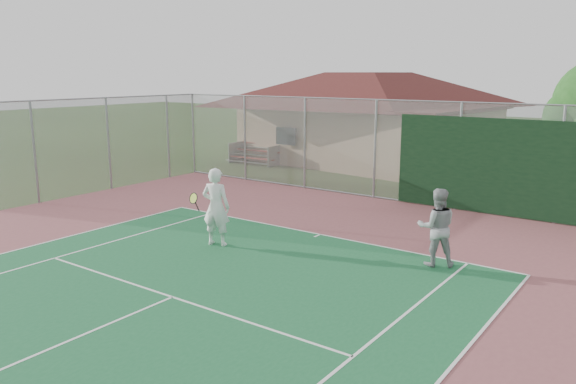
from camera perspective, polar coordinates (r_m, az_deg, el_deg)
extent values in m
cylinder|color=gray|center=(25.46, -9.59, 5.84)|extent=(0.08, 0.08, 3.50)
cylinder|color=gray|center=(23.43, -4.39, 5.45)|extent=(0.08, 0.08, 3.50)
cylinder|color=gray|center=(21.62, 1.72, 4.94)|extent=(0.08, 0.08, 3.50)
cylinder|color=gray|center=(20.11, 8.83, 4.27)|extent=(0.08, 0.08, 3.50)
cylinder|color=gray|center=(18.96, 16.94, 3.43)|extent=(0.08, 0.08, 3.50)
cylinder|color=gray|center=(18.22, 25.87, 2.42)|extent=(0.08, 0.08, 3.50)
cylinder|color=gray|center=(19.52, 11.64, 9.10)|extent=(20.00, 0.05, 0.05)
cylinder|color=gray|center=(19.98, 11.23, -0.82)|extent=(20.00, 0.05, 0.05)
cube|color=#999EA0|center=(19.68, 11.43, 4.01)|extent=(20.00, 0.02, 3.50)
cube|color=black|center=(18.21, 25.79, 1.78)|extent=(10.00, 0.04, 3.00)
cylinder|color=gray|center=(24.43, -12.10, 5.49)|extent=(0.08, 0.08, 3.50)
cylinder|color=gray|center=(22.54, -17.76, 4.67)|extent=(0.08, 0.08, 3.50)
cylinder|color=gray|center=(20.92, -24.35, 3.64)|extent=(0.08, 0.08, 3.50)
cube|color=#999EA0|center=(22.54, -17.76, 4.67)|extent=(0.02, 9.00, 3.50)
cube|color=tan|center=(28.63, 7.98, 5.83)|extent=(11.83, 8.55, 2.78)
cube|color=#582420|center=(28.51, 8.07, 8.70)|extent=(12.34, 9.06, 0.17)
pyramid|color=#582420|center=(28.47, 8.16, 11.95)|extent=(13.02, 9.40, 1.67)
cube|color=black|center=(24.54, 7.68, 3.85)|extent=(0.83, 0.06, 1.94)
cube|color=#9C3224|center=(27.71, -3.76, 3.47)|extent=(2.67, 0.38, 0.04)
cube|color=#B2B5BA|center=(27.57, -4.05, 3.05)|extent=(2.67, 0.35, 0.04)
cube|color=#9C3224|center=(28.04, -3.13, 4.22)|extent=(2.67, 0.38, 0.04)
cube|color=#B2B5BA|center=(27.89, -3.42, 3.81)|extent=(2.67, 0.35, 0.04)
cube|color=#9C3224|center=(28.38, -2.52, 4.95)|extent=(2.67, 0.38, 0.04)
cube|color=#B2B5BA|center=(28.23, -2.80, 4.55)|extent=(2.67, 0.35, 0.04)
cube|color=#B2B5BA|center=(28.85, -5.06, 4.14)|extent=(0.13, 1.60, 0.98)
cube|color=#B2B5BA|center=(27.30, -1.10, 3.74)|extent=(0.13, 1.60, 0.98)
sphere|color=#1E5019|center=(21.98, 26.86, 6.87)|extent=(1.89, 1.89, 1.89)
imported|color=white|center=(14.54, -7.32, -1.58)|extent=(0.85, 0.69, 2.03)
imported|color=#959899|center=(13.37, 14.87, -3.56)|extent=(1.11, 1.04, 1.82)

